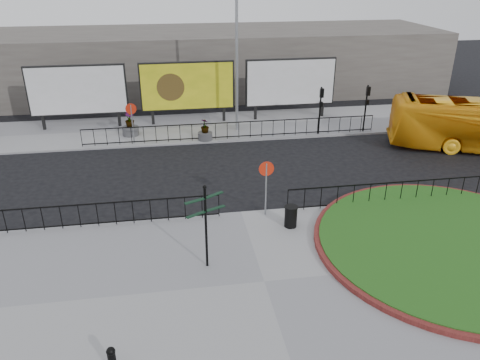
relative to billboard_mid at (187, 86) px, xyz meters
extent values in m
plane|color=black|center=(1.50, -12.97, -2.60)|extent=(90.00, 90.00, 0.00)
cube|color=gray|center=(1.50, -17.97, -2.54)|extent=(30.00, 10.00, 0.12)
cube|color=gray|center=(1.50, -0.97, -2.54)|extent=(44.00, 6.00, 0.12)
cylinder|color=maroon|center=(9.00, -16.97, -2.39)|extent=(10.40, 10.40, 0.18)
cylinder|color=#204C14|center=(9.00, -16.97, -2.37)|extent=(10.00, 10.00, 0.22)
cylinder|color=gray|center=(-3.50, -3.57, -1.28)|extent=(0.07, 0.07, 2.40)
cylinder|color=red|center=(-3.50, -3.57, -0.33)|extent=(0.64, 0.03, 0.64)
cylinder|color=white|center=(-3.50, -3.55, -0.33)|extent=(0.50, 0.03, 0.50)
cylinder|color=gray|center=(2.50, -13.37, -1.28)|extent=(0.07, 0.07, 2.40)
cylinder|color=red|center=(2.50, -13.37, -0.33)|extent=(0.64, 0.03, 0.64)
cylinder|color=white|center=(2.50, -13.35, -0.33)|extent=(0.50, 0.03, 0.50)
cube|color=black|center=(-9.40, 0.03, -1.98)|extent=(0.18, 0.18, 1.00)
cube|color=black|center=(-4.60, 0.03, -1.98)|extent=(0.18, 0.18, 1.00)
cube|color=black|center=(-7.00, 0.03, 0.02)|extent=(6.20, 0.25, 3.20)
cube|color=silver|center=(-7.00, -0.13, 0.02)|extent=(6.00, 0.06, 3.00)
cube|color=black|center=(-2.40, 0.03, -1.98)|extent=(0.18, 0.18, 1.00)
cube|color=black|center=(2.40, 0.03, -1.98)|extent=(0.18, 0.18, 1.00)
cube|color=black|center=(0.00, 0.03, 0.02)|extent=(6.20, 0.25, 3.20)
cube|color=yellow|center=(0.00, -0.13, 0.02)|extent=(6.00, 0.06, 3.00)
cube|color=black|center=(4.60, 0.03, -1.98)|extent=(0.18, 0.18, 1.00)
cube|color=black|center=(9.40, 0.03, -1.98)|extent=(0.18, 0.18, 1.00)
cube|color=black|center=(7.00, 0.03, 0.02)|extent=(6.20, 0.25, 3.20)
cube|color=silver|center=(7.00, -0.13, 0.02)|extent=(6.00, 0.06, 3.00)
cylinder|color=gray|center=(3.00, -1.97, 2.02)|extent=(0.18, 0.18, 9.00)
cylinder|color=black|center=(8.00, -3.57, -0.98)|extent=(0.10, 0.10, 3.00)
cube|color=black|center=(8.00, -3.69, 0.17)|extent=(0.22, 0.18, 0.55)
cube|color=black|center=(8.00, -3.69, -0.53)|extent=(0.20, 0.16, 0.30)
cylinder|color=black|center=(11.00, -3.57, -0.98)|extent=(0.10, 0.10, 3.00)
cube|color=black|center=(11.00, -3.69, 0.17)|extent=(0.22, 0.18, 0.55)
cube|color=black|center=(11.00, -3.69, -0.53)|extent=(0.20, 0.16, 0.30)
cube|color=#665F59|center=(1.50, 9.03, -0.10)|extent=(40.00, 10.00, 5.00)
cylinder|color=black|center=(-0.33, -16.74, -0.93)|extent=(0.09, 0.09, 3.09)
sphere|color=black|center=(-0.33, -16.74, 0.66)|extent=(0.14, 0.14, 0.14)
cube|color=black|center=(-0.69, -16.89, 0.24)|extent=(0.72, 0.41, 0.03)
cube|color=black|center=(-0.01, -16.54, 0.24)|extent=(0.69, 0.50, 0.03)
cube|color=black|center=(-0.67, -16.93, -0.25)|extent=(0.70, 0.47, 0.03)
cube|color=black|center=(0.02, -16.59, -0.25)|extent=(0.72, 0.41, 0.03)
sphere|color=black|center=(-3.27, -21.06, -1.85)|extent=(0.24, 0.24, 0.24)
cylinder|color=black|center=(3.32, -14.51, -2.05)|extent=(0.52, 0.52, 0.86)
cylinder|color=black|center=(3.32, -14.51, -1.59)|extent=(0.55, 0.55, 0.06)
cylinder|color=#4C4C4F|center=(-3.78, -1.97, -2.21)|extent=(1.03, 1.03, 0.54)
imported|color=#204C14|center=(-3.78, -1.97, -1.45)|extent=(0.71, 0.71, 0.99)
cylinder|color=#4C4C4F|center=(0.78, -3.57, -2.25)|extent=(0.89, 0.89, 0.46)
imported|color=#204C14|center=(0.78, -3.57, -1.58)|extent=(0.69, 0.69, 0.87)
camera|label=1|loc=(-1.36, -30.69, 7.41)|focal=35.00mm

